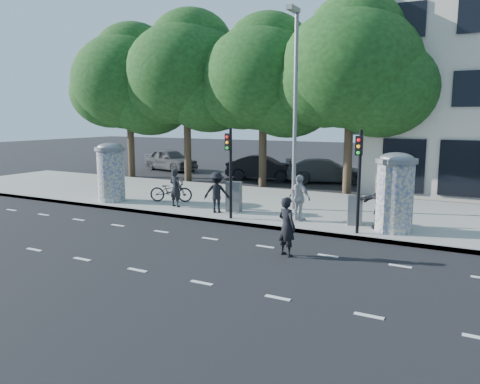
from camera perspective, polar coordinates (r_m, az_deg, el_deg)
The scene contains 25 objects.
ground at distance 14.32m, azimuth -6.64°, elevation -6.96°, with size 120.00×120.00×0.00m, color black.
sidewalk at distance 20.73m, azimuth 5.28°, elevation -1.67°, with size 40.00×8.00×0.15m, color gray.
curb at distance 17.24m, azimuth 0.12°, elevation -3.86°, with size 40.00×0.10×0.16m, color slate.
lane_dash_near at distance 12.67m, azimuth -12.40°, elevation -9.28°, with size 32.00×0.12×0.01m, color silver.
lane_dash_far at distance 15.45m, azimuth -3.66°, elevation -5.70°, with size 32.00×0.12×0.01m, color silver.
ad_column_left at distance 21.97m, azimuth -15.47°, elevation 2.51°, with size 1.36×1.36×2.65m.
ad_column_right at distance 16.37m, azimuth 18.38°, elevation 0.18°, with size 1.36×1.36×2.65m.
traffic_pole_near at distance 17.38m, azimuth -1.24°, elevation 3.45°, with size 0.22×0.31×3.40m.
traffic_pole_far at distance 15.60m, azimuth 14.31°, elevation 2.51°, with size 0.22×0.31×3.40m.
street_lamp at distance 19.27m, azimuth 6.70°, elevation 11.59°, with size 0.25×0.93×8.00m.
tree_far_left at distance 31.73m, azimuth -13.42°, elevation 12.98°, with size 7.20×7.20×9.26m.
tree_mid_left at distance 28.99m, azimuth -6.56°, elevation 14.15°, with size 7.20×7.20×9.57m.
tree_near_left at distance 26.62m, azimuth 2.85°, elevation 13.71°, with size 6.80×6.80×8.97m.
tree_center at distance 24.53m, azimuth 13.39°, elevation 14.44°, with size 7.00×7.00×9.30m.
ped_b at distance 20.08m, azimuth -7.87°, elevation 0.49°, with size 0.59×0.39×1.61m, color black.
ped_d at distance 18.72m, azimuth -2.84°, elevation -0.04°, with size 1.05×0.61×1.63m, color black.
ped_e at distance 17.36m, azimuth 7.27°, elevation -0.71°, with size 1.00×0.57×1.71m, color #A7A8AA.
ped_f at distance 16.65m, azimuth 16.98°, elevation -1.31°, with size 1.67×0.60×1.80m, color black.
man_road at distance 13.46m, azimuth 5.72°, elevation -4.21°, with size 0.63×0.41×1.72m, color black.
bicycle at distance 21.32m, azimuth -8.40°, elevation 0.17°, with size 1.93×0.67×1.01m, color black.
cabinet_left at distance 18.92m, azimuth -0.76°, elevation -0.58°, with size 0.58×0.42×1.22m, color #5C5E60.
cabinet_right at distance 17.10m, azimuth 13.80°, elevation -2.18°, with size 0.50×0.37×1.05m, color slate.
car_left at distance 34.97m, azimuth -8.51°, elevation 3.91°, with size 4.69×1.89×1.60m, color #494C4F.
car_mid at distance 29.57m, azimuth 2.83°, elevation 2.95°, with size 4.55×1.59×1.50m, color black.
car_right at distance 28.90m, azimuth 10.46°, elevation 2.58°, with size 4.90×1.99×1.42m, color #5C6064.
Camera 1 is at (7.92, -11.26, 3.98)m, focal length 35.00 mm.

